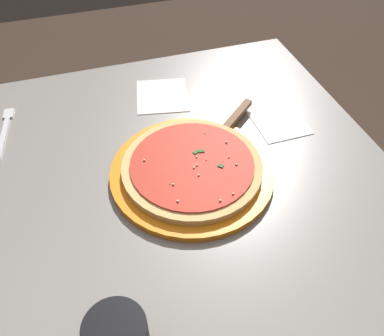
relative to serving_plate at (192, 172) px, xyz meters
name	(u,v)px	position (x,y,z in m)	size (l,w,h in m)	color
ground_plane	(180,317)	(0.03, 0.03, -0.75)	(5.00, 5.00, 0.00)	#38281E
restaurant_table	(175,208)	(0.03, 0.03, -0.14)	(0.91, 0.94, 0.74)	black
serving_plate	(192,172)	(0.00, 0.00, 0.00)	(0.35, 0.35, 0.02)	orange
pizza	(192,166)	(0.00, 0.00, 0.02)	(0.30, 0.30, 0.02)	#DBB26B
pizza_server	(229,125)	(0.11, -0.13, 0.01)	(0.18, 0.20, 0.01)	silver
napkin_folded_right	(279,122)	(0.10, -0.26, -0.01)	(0.13, 0.12, 0.00)	white
napkin_loose_left	(162,96)	(0.30, -0.01, -0.01)	(0.15, 0.13, 0.00)	white
fork	(5,130)	(0.27, 0.38, -0.01)	(0.19, 0.04, 0.00)	silver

